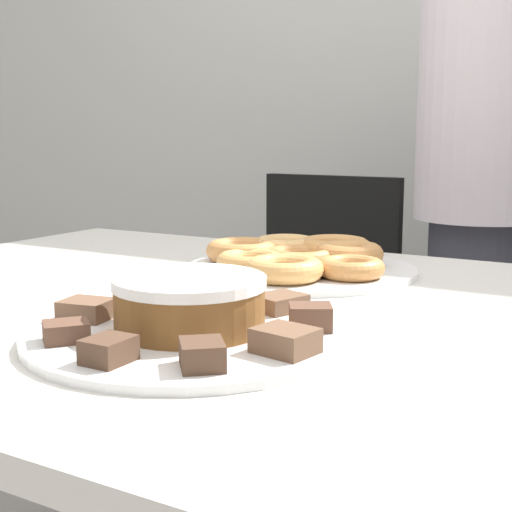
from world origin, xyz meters
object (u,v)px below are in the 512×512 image
object	(u,v)px
person_standing	(480,197)
office_chair_left	(305,356)
plate_cake	(190,334)
plate_donuts	(301,270)
frosted_cake	(190,303)

from	to	relation	value
person_standing	office_chair_left	world-z (taller)	person_standing
office_chair_left	plate_cake	world-z (taller)	office_chair_left
office_chair_left	plate_donuts	bearing A→B (deg)	-62.72
frosted_cake	plate_cake	bearing A→B (deg)	0.00
person_standing	frosted_cake	bearing A→B (deg)	-93.20
person_standing	frosted_cake	world-z (taller)	person_standing
plate_cake	person_standing	bearing A→B (deg)	86.80
office_chair_left	plate_cake	xyz separation A→B (m)	(0.34, -1.00, 0.36)
plate_donuts	frosted_cake	bearing A→B (deg)	-81.10
office_chair_left	person_standing	bearing A→B (deg)	17.55
plate_cake	frosted_cake	bearing A→B (deg)	180.00
plate_cake	plate_donuts	distance (m)	0.41
plate_cake	frosted_cake	distance (m)	0.04
plate_donuts	frosted_cake	xyz separation A→B (m)	(0.06, -0.40, 0.04)
person_standing	office_chair_left	distance (m)	0.60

